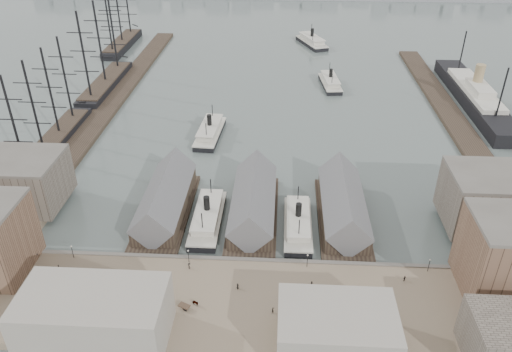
# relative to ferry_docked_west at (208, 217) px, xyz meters

# --- Properties ---
(ground) EXTENTS (900.00, 900.00, 0.00)m
(ground) POSITION_rel_ferry_docked_west_xyz_m (13.00, -12.49, -2.27)
(ground) COLOR #4D5955
(ground) RESTS_ON ground
(quay) EXTENTS (180.00, 30.00, 2.00)m
(quay) POSITION_rel_ferry_docked_west_xyz_m (13.00, -32.49, -1.27)
(quay) COLOR #776550
(quay) RESTS_ON ground
(seawall) EXTENTS (180.00, 1.20, 2.30)m
(seawall) POSITION_rel_ferry_docked_west_xyz_m (13.00, -17.69, -1.12)
(seawall) COLOR #59544C
(seawall) RESTS_ON ground
(west_wharf) EXTENTS (10.00, 220.00, 1.60)m
(west_wharf) POSITION_rel_ferry_docked_west_xyz_m (-55.00, 87.51, -1.47)
(west_wharf) COLOR #2D231C
(west_wharf) RESTS_ON ground
(east_wharf) EXTENTS (10.00, 180.00, 1.60)m
(east_wharf) POSITION_rel_ferry_docked_west_xyz_m (91.00, 77.51, -1.47)
(east_wharf) COLOR #2D231C
(east_wharf) RESTS_ON ground
(ferry_shed_west) EXTENTS (14.00, 42.00, 12.60)m
(ferry_shed_west) POSITION_rel_ferry_docked_west_xyz_m (-13.00, 4.39, 2.37)
(ferry_shed_west) COLOR #2D231C
(ferry_shed_west) RESTS_ON ground
(ferry_shed_center) EXTENTS (14.00, 42.00, 12.60)m
(ferry_shed_center) POSITION_rel_ferry_docked_west_xyz_m (13.00, 4.39, 2.37)
(ferry_shed_center) COLOR #2D231C
(ferry_shed_center) RESTS_ON ground
(ferry_shed_east) EXTENTS (14.00, 42.00, 12.60)m
(ferry_shed_east) POSITION_rel_ferry_docked_west_xyz_m (39.00, 4.39, 2.37)
(ferry_shed_east) COLOR #2D231C
(ferry_shed_east) RESTS_ON ground
(warehouse_west_back) EXTENTS (26.00, 20.00, 14.00)m
(warehouse_west_back) POSITION_rel_ferry_docked_west_xyz_m (-57.00, 5.51, 6.73)
(warehouse_west_back) COLOR #60564C
(warehouse_west_back) RESTS_ON west_land
(warehouse_east_back) EXTENTS (28.00, 20.00, 15.00)m
(warehouse_east_back) POSITION_rel_ferry_docked_west_xyz_m (81.00, 2.51, 7.23)
(warehouse_east_back) COLOR #60564C
(warehouse_east_back) RESTS_ON east_land
(street_bldg_center) EXTENTS (24.00, 16.00, 10.00)m
(street_bldg_center) POSITION_rel_ferry_docked_west_xyz_m (33.00, -44.49, 4.73)
(street_bldg_center) COLOR gray
(street_bldg_center) RESTS_ON quay
(street_bldg_west) EXTENTS (30.00, 16.00, 12.00)m
(street_bldg_west) POSITION_rel_ferry_docked_west_xyz_m (-17.00, -44.49, 5.73)
(street_bldg_west) COLOR gray
(street_bldg_west) RESTS_ON quay
(lamp_post_far_w) EXTENTS (0.44, 0.44, 3.92)m
(lamp_post_far_w) POSITION_rel_ferry_docked_west_xyz_m (-32.00, -19.49, 2.44)
(lamp_post_far_w) COLOR black
(lamp_post_far_w) RESTS_ON quay
(lamp_post_near_w) EXTENTS (0.44, 0.44, 3.92)m
(lamp_post_near_w) POSITION_rel_ferry_docked_west_xyz_m (-2.00, -19.49, 2.44)
(lamp_post_near_w) COLOR black
(lamp_post_near_w) RESTS_ON quay
(lamp_post_near_e) EXTENTS (0.44, 0.44, 3.92)m
(lamp_post_near_e) POSITION_rel_ferry_docked_west_xyz_m (28.00, -19.49, 2.44)
(lamp_post_near_e) COLOR black
(lamp_post_near_e) RESTS_ON quay
(lamp_post_far_e) EXTENTS (0.44, 0.44, 3.92)m
(lamp_post_far_e) POSITION_rel_ferry_docked_west_xyz_m (58.00, -19.49, 2.44)
(lamp_post_far_e) COLOR black
(lamp_post_far_e) RESTS_ON quay
(ferry_docked_west) EXTENTS (8.14, 27.12, 9.69)m
(ferry_docked_west) POSITION_rel_ferry_docked_west_xyz_m (0.00, 0.00, 0.00)
(ferry_docked_west) COLOR black
(ferry_docked_west) RESTS_ON ground
(ferry_docked_east) EXTENTS (7.74, 25.80, 9.21)m
(ferry_docked_east) POSITION_rel_ferry_docked_west_xyz_m (26.00, -1.30, -0.11)
(ferry_docked_east) COLOR black
(ferry_docked_east) RESTS_ON ground
(ferry_open_near) EXTENTS (9.75, 27.42, 9.63)m
(ferry_open_near) POSITION_rel_ferry_docked_west_xyz_m (-7.04, 56.23, -0.01)
(ferry_open_near) COLOR black
(ferry_open_near) RESTS_ON ground
(ferry_open_mid) EXTENTS (10.32, 25.88, 9.00)m
(ferry_open_mid) POSITION_rel_ferry_docked_west_xyz_m (43.12, 113.73, -0.16)
(ferry_open_mid) COLOR black
(ferry_open_mid) RESTS_ON ground
(ferry_open_far) EXTENTS (19.20, 30.51, 10.48)m
(ferry_open_far) POSITION_rel_ferry_docked_west_xyz_m (36.86, 181.79, 0.19)
(ferry_open_far) COLOR black
(ferry_open_far) RESTS_ON ground
(sailing_ship_near) EXTENTS (8.71, 60.02, 35.82)m
(sailing_ship_near) POSITION_rel_ferry_docked_west_xyz_m (-63.69, 43.00, 0.36)
(sailing_ship_near) COLOR black
(sailing_ship_near) RESTS_ON ground
(sailing_ship_mid) EXTENTS (9.83, 56.81, 40.42)m
(sailing_ship_mid) POSITION_rel_ferry_docked_west_xyz_m (-63.30, 104.55, 0.62)
(sailing_ship_mid) COLOR black
(sailing_ship_mid) RESTS_ON ground
(sailing_ship_far) EXTENTS (9.53, 52.95, 39.18)m
(sailing_ship_far) POSITION_rel_ferry_docked_west_xyz_m (-74.80, 171.28, 0.56)
(sailing_ship_far) COLOR black
(sailing_ship_far) RESTS_ON ground
(ocean_steamer) EXTENTS (12.07, 88.22, 17.64)m
(ocean_steamer) POSITION_rel_ferry_docked_west_xyz_m (105.00, 95.89, 1.52)
(ocean_steamer) COLOR black
(ocean_steamer) RESTS_ON ground
(tram) EXTENTS (3.64, 10.27, 3.58)m
(tram) POSITION_rel_ferry_docked_west_xyz_m (71.87, -28.90, 1.56)
(tram) COLOR black
(tram) RESTS_ON quay
(horse_cart_left) EXTENTS (4.80, 3.14, 1.60)m
(horse_cart_left) POSITION_rel_ferry_docked_west_xyz_m (-24.77, -30.57, 0.54)
(horse_cart_left) COLOR black
(horse_cart_left) RESTS_ON quay
(horse_cart_center) EXTENTS (4.89, 3.11, 1.60)m
(horse_cart_center) POSITION_rel_ferry_docked_west_xyz_m (1.37, -34.78, 0.54)
(horse_cart_center) COLOR black
(horse_cart_center) RESTS_ON quay
(horse_cart_right) EXTENTS (4.62, 1.66, 1.66)m
(horse_cart_right) POSITION_rel_ferry_docked_west_xyz_m (37.04, -32.05, 0.56)
(horse_cart_right) COLOR black
(horse_cart_right) RESTS_ON quay
(pedestrian_0) EXTENTS (0.70, 0.78, 1.75)m
(pedestrian_0) POSITION_rel_ferry_docked_west_xyz_m (-33.80, -24.50, 0.60)
(pedestrian_0) COLOR black
(pedestrian_0) RESTS_ON quay
(pedestrian_1) EXTENTS (0.95, 1.02, 1.68)m
(pedestrian_1) POSITION_rel_ferry_docked_west_xyz_m (-25.85, -30.77, 0.57)
(pedestrian_1) COLOR black
(pedestrian_1) RESTS_ON quay
(pedestrian_2) EXTENTS (1.15, 1.32, 1.77)m
(pedestrian_2) POSITION_rel_ferry_docked_west_xyz_m (-1.45, -21.93, 0.62)
(pedestrian_2) COLOR black
(pedestrian_2) RESTS_ON quay
(pedestrian_3) EXTENTS (0.81, 1.11, 1.74)m
(pedestrian_3) POSITION_rel_ferry_docked_west_xyz_m (-8.50, -34.44, 0.60)
(pedestrian_3) COLOR black
(pedestrian_3) RESTS_ON quay
(pedestrian_4) EXTENTS (0.89, 0.92, 1.59)m
(pedestrian_4) POSITION_rel_ferry_docked_west_xyz_m (11.26, -28.33, 0.52)
(pedestrian_4) COLOR black
(pedestrian_4) RESTS_ON quay
(pedestrian_5) EXTENTS (0.65, 0.72, 1.62)m
(pedestrian_5) POSITION_rel_ferry_docked_west_xyz_m (19.83, -35.55, 0.54)
(pedestrian_5) COLOR black
(pedestrian_5) RESTS_ON quay
(pedestrian_6) EXTENTS (1.00, 0.96, 1.62)m
(pedestrian_6) POSITION_rel_ferry_docked_west_xyz_m (28.94, -26.60, 0.54)
(pedestrian_6) COLOR black
(pedestrian_6) RESTS_ON quay
(pedestrian_7) EXTENTS (1.06, 0.66, 1.57)m
(pedestrian_7) POSITION_rel_ferry_docked_west_xyz_m (39.72, -33.63, 0.52)
(pedestrian_7) COLOR black
(pedestrian_7) RESTS_ON quay
(pedestrian_8) EXTENTS (0.97, 0.84, 1.56)m
(pedestrian_8) POSITION_rel_ferry_docked_west_xyz_m (51.49, -23.34, 0.51)
(pedestrian_8) COLOR black
(pedestrian_8) RESTS_ON quay
(pedestrian_9) EXTENTS (0.59, 0.84, 1.61)m
(pedestrian_9) POSITION_rel_ferry_docked_west_xyz_m (72.20, -35.97, 0.54)
(pedestrian_9) COLOR black
(pedestrian_9) RESTS_ON quay
(pedestrian_10) EXTENTS (0.73, 1.17, 1.74)m
(pedestrian_10) POSITION_rel_ferry_docked_west_xyz_m (-41.10, -20.49, 0.60)
(pedestrian_10) COLOR black
(pedestrian_10) RESTS_ON quay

